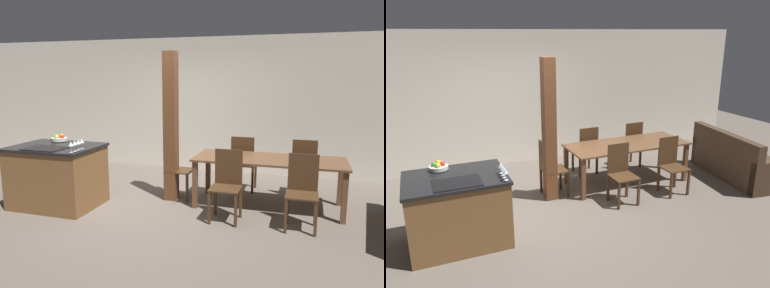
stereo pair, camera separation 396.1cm
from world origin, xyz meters
The scene contains 16 objects.
ground_plane centered at (0.00, 0.00, 0.00)m, with size 16.00×16.00×0.00m, color #665B51.
wall_back centered at (0.00, 2.45, 1.35)m, with size 11.20×0.08×2.70m.
kitchen_island centered at (-1.34, -0.37, 0.46)m, with size 1.25×0.95×0.93m.
fruit_bowl centered at (-1.51, -0.05, 0.97)m, with size 0.24×0.24×0.11m.
wine_glass_near centered at (-0.79, -0.77, 1.04)m, with size 0.07×0.07×0.15m.
wine_glass_middle centered at (-0.79, -0.69, 1.04)m, with size 0.07×0.07×0.15m.
wine_glass_far centered at (-0.79, -0.60, 1.04)m, with size 0.07×0.07×0.15m.
wine_glass_end centered at (-0.79, -0.52, 1.04)m, with size 0.07×0.07×0.15m.
dining_table centered at (1.69, 0.51, 0.65)m, with size 2.18×0.88×0.74m.
dining_chair_near_left centered at (1.20, -0.15, 0.50)m, with size 0.40×0.40×0.95m.
dining_chair_near_right centered at (2.18, -0.15, 0.50)m, with size 0.40×0.40×0.95m.
dining_chair_far_left centered at (1.20, 1.17, 0.50)m, with size 0.40×0.40×0.95m.
dining_chair_far_right centered at (2.18, 1.17, 0.50)m, with size 0.40×0.40×0.95m.
dining_chair_head_end centered at (0.23, 0.51, 0.50)m, with size 0.40×0.40×0.95m.
couch centered at (3.76, -0.09, 0.30)m, with size 1.09×1.95×0.89m.
timber_post centered at (0.19, 0.41, 1.15)m, with size 0.19×0.19×2.30m.
Camera 2 is at (-1.68, -4.99, 2.67)m, focal length 35.00 mm.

